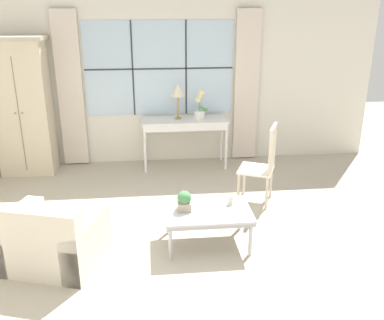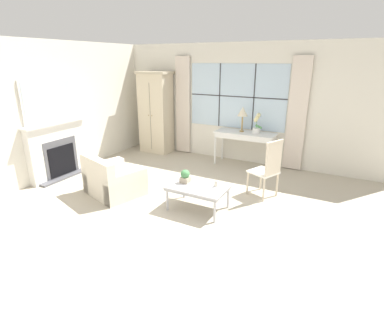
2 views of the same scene
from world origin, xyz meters
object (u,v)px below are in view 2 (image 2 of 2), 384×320
(potted_plant_small, at_px, (185,176))
(coffee_table, at_px, (198,188))
(armoire, at_px, (156,113))
(console_table, at_px, (245,136))
(side_chair_wooden, at_px, (268,166))
(table_lamp, at_px, (243,112))
(potted_orchid, at_px, (257,126))
(armchair_upholstered, at_px, (113,181))
(pillar_candle, at_px, (216,184))
(fireplace, at_px, (57,146))

(potted_plant_small, bearing_deg, coffee_table, -4.55)
(armoire, distance_m, coffee_table, 3.63)
(coffee_table, bearing_deg, potted_plant_small, 175.45)
(console_table, distance_m, side_chair_wooden, 1.76)
(console_table, height_order, coffee_table, console_table)
(table_lamp, height_order, potted_orchid, table_lamp)
(armoire, xyz_separation_m, console_table, (2.51, -0.02, -0.35))
(side_chair_wooden, bearing_deg, armchair_upholstered, -154.84)
(potted_orchid, distance_m, potted_plant_small, 2.57)
(potted_orchid, height_order, pillar_candle, potted_orchid)
(side_chair_wooden, height_order, coffee_table, side_chair_wooden)
(armchair_upholstered, height_order, coffee_table, armchair_upholstered)
(table_lamp, distance_m, pillar_candle, 2.58)
(armchair_upholstered, bearing_deg, table_lamp, 60.66)
(side_chair_wooden, xyz_separation_m, potted_plant_small, (-1.16, -0.98, -0.06))
(console_table, bearing_deg, pillar_candle, -82.48)
(fireplace, relative_size, console_table, 1.48)
(side_chair_wooden, bearing_deg, coffee_table, -131.94)
(console_table, relative_size, potted_plant_small, 6.07)
(fireplace, height_order, console_table, fireplace)
(coffee_table, bearing_deg, side_chair_wooden, 48.06)
(side_chair_wooden, height_order, pillar_candle, side_chair_wooden)
(armoire, distance_m, side_chair_wooden, 3.79)
(armchair_upholstered, height_order, potted_plant_small, armchair_upholstered)
(armoire, relative_size, console_table, 1.53)
(table_lamp, relative_size, armchair_upholstered, 0.50)
(armoire, relative_size, pillar_candle, 18.04)
(armoire, xyz_separation_m, coffee_table, (2.54, -2.50, -0.69))
(potted_orchid, bearing_deg, table_lamp, 176.45)
(fireplace, xyz_separation_m, potted_orchid, (3.53, 2.56, 0.30))
(armoire, xyz_separation_m, table_lamp, (2.40, 0.02, 0.20))
(armoire, xyz_separation_m, potted_plant_small, (2.29, -2.48, -0.53))
(table_lamp, relative_size, potted_plant_small, 2.56)
(table_lamp, bearing_deg, potted_orchid, -3.55)
(fireplace, distance_m, potted_orchid, 4.37)
(fireplace, xyz_separation_m, potted_plant_small, (3.07, 0.08, -0.15))
(armchair_upholstered, relative_size, coffee_table, 1.22)
(fireplace, bearing_deg, coffee_table, 1.02)
(coffee_table, xyz_separation_m, potted_plant_small, (-0.26, 0.02, 0.16))
(fireplace, distance_m, armoire, 2.70)
(coffee_table, bearing_deg, armchair_upholstered, -172.95)
(coffee_table, bearing_deg, fireplace, -178.98)
(console_table, height_order, armchair_upholstered, console_table)
(fireplace, distance_m, potted_plant_small, 3.07)
(console_table, bearing_deg, coffee_table, -89.14)
(potted_orchid, bearing_deg, fireplace, -144.06)
(console_table, bearing_deg, armchair_upholstered, -121.31)
(table_lamp, xyz_separation_m, pillar_candle, (0.42, -2.42, -0.79))
(armoire, bearing_deg, console_table, -0.35)
(armchair_upholstered, relative_size, pillar_candle, 9.96)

